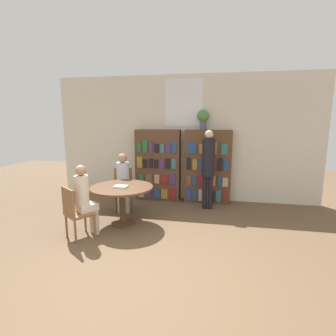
{
  "coord_description": "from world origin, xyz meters",
  "views": [
    {
      "loc": [
        0.86,
        -2.98,
        1.98
      ],
      "look_at": [
        -0.09,
        1.84,
        1.05
      ],
      "focal_mm": 28.0,
      "sensor_mm": 36.0,
      "label": 1
    }
  ],
  "objects_px": {
    "flower_vase": "(203,117)",
    "librarian_standing": "(208,162)",
    "bookshelf_right": "(208,167)",
    "chair_near_camera": "(75,210)",
    "seated_reader_left": "(123,179)",
    "reading_table": "(122,193)",
    "bookshelf_left": "(158,165)",
    "chair_left_side": "(124,186)",
    "seated_reader_right": "(85,197)"
  },
  "relations": [
    {
      "from": "bookshelf_left",
      "to": "seated_reader_right",
      "type": "xyz_separation_m",
      "value": [
        -0.72,
        -2.29,
        -0.17
      ]
    },
    {
      "from": "bookshelf_right",
      "to": "bookshelf_left",
      "type": "bearing_deg",
      "value": 179.99
    },
    {
      "from": "reading_table",
      "to": "seated_reader_right",
      "type": "distance_m",
      "value": 0.74
    },
    {
      "from": "reading_table",
      "to": "seated_reader_left",
      "type": "xyz_separation_m",
      "value": [
        -0.24,
        0.7,
        0.11
      ]
    },
    {
      "from": "flower_vase",
      "to": "librarian_standing",
      "type": "bearing_deg",
      "value": -71.52
    },
    {
      "from": "librarian_standing",
      "to": "chair_left_side",
      "type": "bearing_deg",
      "value": -170.22
    },
    {
      "from": "reading_table",
      "to": "chair_near_camera",
      "type": "height_order",
      "value": "chair_near_camera"
    },
    {
      "from": "bookshelf_left",
      "to": "reading_table",
      "type": "distance_m",
      "value": 1.73
    },
    {
      "from": "flower_vase",
      "to": "librarian_standing",
      "type": "distance_m",
      "value": 1.09
    },
    {
      "from": "chair_left_side",
      "to": "seated_reader_right",
      "type": "height_order",
      "value": "seated_reader_right"
    },
    {
      "from": "librarian_standing",
      "to": "seated_reader_left",
      "type": "bearing_deg",
      "value": -164.75
    },
    {
      "from": "reading_table",
      "to": "seated_reader_left",
      "type": "bearing_deg",
      "value": 109.02
    },
    {
      "from": "bookshelf_right",
      "to": "chair_left_side",
      "type": "height_order",
      "value": "bookshelf_right"
    },
    {
      "from": "chair_near_camera",
      "to": "bookshelf_left",
      "type": "bearing_deg",
      "value": 106.3
    },
    {
      "from": "seated_reader_right",
      "to": "librarian_standing",
      "type": "relative_size",
      "value": 0.71
    },
    {
      "from": "reading_table",
      "to": "chair_near_camera",
      "type": "relative_size",
      "value": 1.31
    },
    {
      "from": "bookshelf_left",
      "to": "seated_reader_left",
      "type": "xyz_separation_m",
      "value": [
        -0.54,
        -0.99,
        -0.14
      ]
    },
    {
      "from": "flower_vase",
      "to": "chair_left_side",
      "type": "height_order",
      "value": "flower_vase"
    },
    {
      "from": "bookshelf_left",
      "to": "chair_near_camera",
      "type": "xyz_separation_m",
      "value": [
        -0.83,
        -2.44,
        -0.36
      ]
    },
    {
      "from": "reading_table",
      "to": "bookshelf_right",
      "type": "bearing_deg",
      "value": 48.33
    },
    {
      "from": "chair_near_camera",
      "to": "seated_reader_left",
      "type": "xyz_separation_m",
      "value": [
        0.29,
        1.46,
        0.22
      ]
    },
    {
      "from": "bookshelf_right",
      "to": "flower_vase",
      "type": "xyz_separation_m",
      "value": [
        -0.13,
        0.0,
        1.15
      ]
    },
    {
      "from": "librarian_standing",
      "to": "chair_near_camera",
      "type": "bearing_deg",
      "value": -136.78
    },
    {
      "from": "bookshelf_right",
      "to": "seated_reader_left",
      "type": "xyz_separation_m",
      "value": [
        -1.74,
        -0.99,
        -0.14
      ]
    },
    {
      "from": "reading_table",
      "to": "seated_reader_right",
      "type": "bearing_deg",
      "value": -124.98
    },
    {
      "from": "bookshelf_left",
      "to": "seated_reader_right",
      "type": "distance_m",
      "value": 2.4
    },
    {
      "from": "chair_left_side",
      "to": "librarian_standing",
      "type": "bearing_deg",
      "value": 170.75
    },
    {
      "from": "flower_vase",
      "to": "librarian_standing",
      "type": "xyz_separation_m",
      "value": [
        0.17,
        -0.51,
        -0.95
      ]
    },
    {
      "from": "chair_near_camera",
      "to": "librarian_standing",
      "type": "distance_m",
      "value": 2.89
    },
    {
      "from": "bookshelf_left",
      "to": "librarian_standing",
      "type": "bearing_deg",
      "value": -22.0
    },
    {
      "from": "bookshelf_right",
      "to": "flower_vase",
      "type": "distance_m",
      "value": 1.16
    },
    {
      "from": "seated_reader_right",
      "to": "bookshelf_right",
      "type": "bearing_deg",
      "value": 84.95
    },
    {
      "from": "bookshelf_left",
      "to": "bookshelf_right",
      "type": "xyz_separation_m",
      "value": [
        1.2,
        -0.0,
        0.0
      ]
    },
    {
      "from": "flower_vase",
      "to": "reading_table",
      "type": "xyz_separation_m",
      "value": [
        -1.37,
        -1.69,
        -1.4
      ]
    },
    {
      "from": "bookshelf_right",
      "to": "chair_near_camera",
      "type": "height_order",
      "value": "bookshelf_right"
    },
    {
      "from": "chair_near_camera",
      "to": "bookshelf_right",
      "type": "bearing_deg",
      "value": 85.24
    },
    {
      "from": "flower_vase",
      "to": "chair_left_side",
      "type": "bearing_deg",
      "value": -153.77
    },
    {
      "from": "bookshelf_left",
      "to": "flower_vase",
      "type": "relative_size",
      "value": 3.74
    },
    {
      "from": "flower_vase",
      "to": "seated_reader_right",
      "type": "relative_size",
      "value": 0.37
    },
    {
      "from": "bookshelf_left",
      "to": "seated_reader_left",
      "type": "distance_m",
      "value": 1.13
    },
    {
      "from": "bookshelf_right",
      "to": "seated_reader_left",
      "type": "height_order",
      "value": "bookshelf_right"
    },
    {
      "from": "bookshelf_right",
      "to": "reading_table",
      "type": "relative_size",
      "value": 1.48
    },
    {
      "from": "reading_table",
      "to": "seated_reader_left",
      "type": "height_order",
      "value": "seated_reader_left"
    },
    {
      "from": "bookshelf_left",
      "to": "bookshelf_right",
      "type": "bearing_deg",
      "value": -0.01
    },
    {
      "from": "bookshelf_left",
      "to": "seated_reader_left",
      "type": "bearing_deg",
      "value": -118.69
    },
    {
      "from": "bookshelf_right",
      "to": "librarian_standing",
      "type": "distance_m",
      "value": 0.54
    },
    {
      "from": "chair_near_camera",
      "to": "librarian_standing",
      "type": "bearing_deg",
      "value": 78.2
    },
    {
      "from": "bookshelf_right",
      "to": "seated_reader_left",
      "type": "distance_m",
      "value": 2.01
    },
    {
      "from": "bookshelf_left",
      "to": "reading_table",
      "type": "height_order",
      "value": "bookshelf_left"
    },
    {
      "from": "flower_vase",
      "to": "librarian_standing",
      "type": "relative_size",
      "value": 0.26
    }
  ]
}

